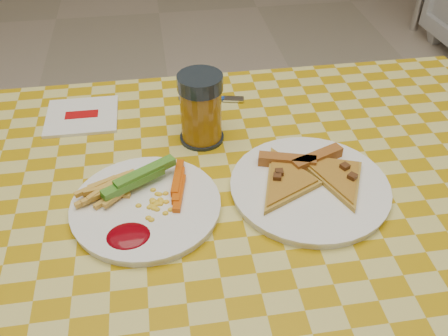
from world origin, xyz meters
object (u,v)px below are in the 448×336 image
Objects in this scene: drink_glass at (201,109)px; table at (209,239)px; plate_left at (146,207)px; plate_right at (309,188)px.

table is at bearing -93.98° from drink_glass.
table is 5.42× the size of plate_left.
drink_glass is at bearing 86.02° from table.
table is 0.24m from drink_glass.
plate_right is at bearing 1.00° from plate_left.
drink_glass reaches higher than plate_right.
plate_right reaches higher than table.
plate_left reaches higher than table.
table is 0.13m from plate_left.
plate_left is 0.22m from drink_glass.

